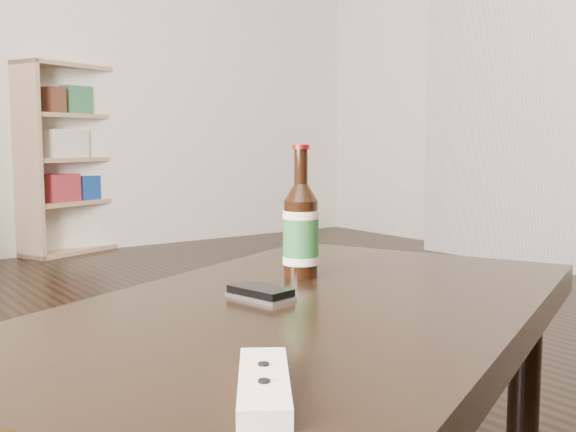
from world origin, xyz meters
TOP-DOWN VIEW (x-y plane):
  - chimney_breast at (2.35, 1.20)m, footprint 0.30×1.20m
  - bookshelf at (0.35, 3.05)m, footprint 0.67×0.49m
  - coffee_table at (-0.32, -0.24)m, footprint 1.28×1.05m
  - beer_bottle at (-0.21, -0.07)m, footprint 0.07×0.07m
  - phone at (-0.37, -0.18)m, footprint 0.08×0.12m
  - remote at (-0.60, -0.53)m, footprint 0.14×0.18m

SIDE VIEW (x-z plane):
  - coffee_table at x=-0.32m, z-range 0.15..0.57m
  - phone at x=-0.37m, z-range 0.42..0.44m
  - remote at x=-0.60m, z-range 0.42..0.44m
  - beer_bottle at x=-0.21m, z-range 0.38..0.63m
  - bookshelf at x=0.35m, z-range 0.02..1.16m
  - chimney_breast at x=2.35m, z-range 0.00..2.70m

